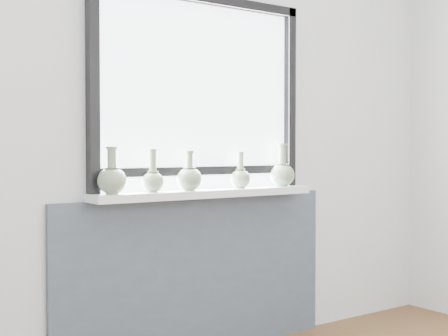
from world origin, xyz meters
TOP-DOWN VIEW (x-y plane):
  - back_wall at (0.00, 1.81)m, footprint 3.60×0.02m
  - apron_panel at (0.00, 1.78)m, footprint 1.70×0.03m
  - windowsill at (0.00, 1.71)m, footprint 1.32×0.18m
  - window at (0.00, 1.77)m, footprint 1.30×0.06m
  - vase_a at (-0.56, 1.69)m, footprint 0.14×0.14m
  - vase_b at (-0.33, 1.70)m, footprint 0.11×0.11m
  - vase_c at (-0.12, 1.69)m, footprint 0.13×0.13m
  - vase_d at (0.22, 1.71)m, footprint 0.11×0.11m
  - vase_e at (0.52, 1.70)m, footprint 0.14×0.14m

SIDE VIEW (x-z plane):
  - apron_panel at x=0.00m, z-range 0.00..0.86m
  - windowsill at x=0.00m, z-range 0.86..0.90m
  - vase_d at x=0.22m, z-range 0.86..1.06m
  - vase_b at x=-0.33m, z-range 0.86..1.08m
  - vase_c at x=-0.12m, z-range 0.87..1.07m
  - vase_a at x=-0.56m, z-range 0.86..1.09m
  - vase_e at x=0.52m, z-range 0.85..1.10m
  - back_wall at x=0.00m, z-range 0.00..2.60m
  - window at x=0.00m, z-range 0.92..1.97m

